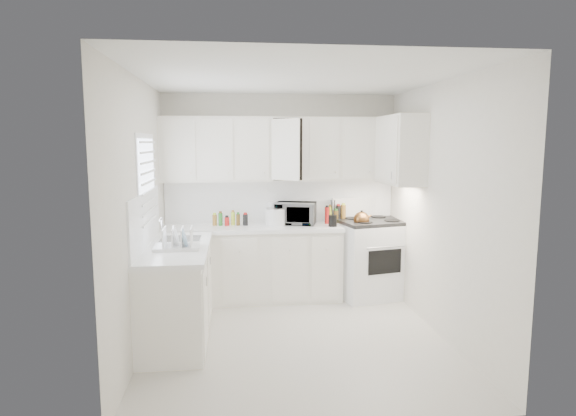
{
  "coord_description": "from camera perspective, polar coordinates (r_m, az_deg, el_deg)",
  "views": [
    {
      "loc": [
        -0.61,
        -4.71,
        1.99
      ],
      "look_at": [
        0.0,
        0.7,
        1.25
      ],
      "focal_mm": 30.28,
      "sensor_mm": 36.0,
      "label": 1
    }
  ],
  "objects": [
    {
      "name": "spice_left_1",
      "position": [
        6.12,
        -7.9,
        -1.5
      ],
      "size": [
        0.06,
        0.06,
        0.13
      ],
      "primitive_type": "cylinder",
      "color": "#2A7B29",
      "rests_on": "countertop_back"
    },
    {
      "name": "sauce_right_4",
      "position": [
        6.4,
        6.37,
        -0.8
      ],
      "size": [
        0.06,
        0.06,
        0.19
      ],
      "primitive_type": "cylinder",
      "color": "olive",
      "rests_on": "countertop_back"
    },
    {
      "name": "spice_left_3",
      "position": [
        6.12,
        -6.49,
        -1.48
      ],
      "size": [
        0.06,
        0.06,
        0.13
      ],
      "primitive_type": "cylinder",
      "color": "#CFF239",
      "rests_on": "countertop_back"
    },
    {
      "name": "sauce_right_3",
      "position": [
        6.33,
        6.01,
        -0.89
      ],
      "size": [
        0.06,
        0.06,
        0.19
      ],
      "primitive_type": "cylinder",
      "color": "black",
      "rests_on": "countertop_back"
    },
    {
      "name": "frying_pan",
      "position": [
        6.51,
        10.94,
        -1.45
      ],
      "size": [
        0.43,
        0.53,
        0.04
      ],
      "primitive_type": null,
      "rotation": [
        0.0,
        0.0,
        -0.38
      ],
      "color": "black",
      "rests_on": "stove"
    },
    {
      "name": "lower_cabinets_left",
      "position": [
        5.18,
        -12.87,
        -9.76
      ],
      "size": [
        0.6,
        1.6,
        0.9
      ],
      "primitive_type": null,
      "color": "white",
      "rests_on": "floor"
    },
    {
      "name": "rice_cooker",
      "position": [
        6.1,
        -1.48,
        -0.89
      ],
      "size": [
        0.3,
        0.3,
        0.25
      ],
      "primitive_type": null,
      "rotation": [
        0.0,
        0.0,
        -0.22
      ],
      "color": "white",
      "rests_on": "countertop_back"
    },
    {
      "name": "sauce_right_2",
      "position": [
        6.38,
        5.41,
        -0.82
      ],
      "size": [
        0.06,
        0.06,
        0.19
      ],
      "primitive_type": "cylinder",
      "color": "brown",
      "rests_on": "countertop_back"
    },
    {
      "name": "upper_cabinets_right",
      "position": [
        5.88,
        12.92,
        2.77
      ],
      "size": [
        0.33,
        0.9,
        0.8
      ],
      "primitive_type": null,
      "color": "white",
      "rests_on": "wall_right"
    },
    {
      "name": "floor",
      "position": [
        5.15,
        0.9,
        -15.0
      ],
      "size": [
        3.2,
        3.2,
        0.0
      ],
      "primitive_type": "plane",
      "color": "beige",
      "rests_on": "ground"
    },
    {
      "name": "dish_rack",
      "position": [
        4.9,
        -12.94,
        -3.29
      ],
      "size": [
        0.45,
        0.34,
        0.24
      ],
      "primitive_type": null,
      "rotation": [
        0.0,
        0.0,
        0.03
      ],
      "color": "white",
      "rests_on": "countertop_left"
    },
    {
      "name": "countertop_left",
      "position": [
        5.06,
        -12.92,
        -4.62
      ],
      "size": [
        0.64,
        1.62,
        0.05
      ],
      "primitive_type": "cube",
      "color": "white",
      "rests_on": "lower_cabinets_left"
    },
    {
      "name": "upper_cabinets_back",
      "position": [
        6.19,
        -0.76,
        3.2
      ],
      "size": [
        3.0,
        0.33,
        0.8
      ],
      "primitive_type": null,
      "color": "white",
      "rests_on": "wall_back"
    },
    {
      "name": "wall_right",
      "position": [
        5.21,
        17.54,
        -0.24
      ],
      "size": [
        0.0,
        3.2,
        3.2
      ],
      "primitive_type": "plane",
      "rotation": [
        1.57,
        0.0,
        -1.57
      ],
      "color": "silver",
      "rests_on": "ground"
    },
    {
      "name": "sauce_right_0",
      "position": [
        6.35,
        4.44,
        -0.83
      ],
      "size": [
        0.06,
        0.06,
        0.19
      ],
      "primitive_type": "cylinder",
      "color": "red",
      "rests_on": "countertop_back"
    },
    {
      "name": "sink",
      "position": [
        5.37,
        -12.55,
        -2.31
      ],
      "size": [
        0.42,
        0.38,
        0.3
      ],
      "primitive_type": null,
      "color": "gray",
      "rests_on": "countertop_left"
    },
    {
      "name": "window_blinds",
      "position": [
        5.15,
        -16.15,
        2.54
      ],
      "size": [
        0.06,
        0.96,
        1.06
      ],
      "primitive_type": null,
      "color": "white",
      "rests_on": "wall_left"
    },
    {
      "name": "paper_towel",
      "position": [
        6.31,
        -1.93,
        -0.5
      ],
      "size": [
        0.12,
        0.12,
        0.27
      ],
      "primitive_type": "cylinder",
      "color": "white",
      "rests_on": "countertop_back"
    },
    {
      "name": "spice_left_4",
      "position": [
        6.21,
        -5.8,
        -1.33
      ],
      "size": [
        0.06,
        0.06,
        0.13
      ],
      "primitive_type": "cylinder",
      "color": "brown",
      "rests_on": "countertop_back"
    },
    {
      "name": "wall_left",
      "position": [
        4.84,
        -16.96,
        -0.79
      ],
      "size": [
        0.0,
        3.2,
        3.2
      ],
      "primitive_type": "plane",
      "rotation": [
        1.57,
        0.0,
        1.57
      ],
      "color": "silver",
      "rests_on": "ground"
    },
    {
      "name": "spice_left_2",
      "position": [
        6.21,
        -7.18,
        -1.36
      ],
      "size": [
        0.06,
        0.06,
        0.13
      ],
      "primitive_type": "cylinder",
      "color": "red",
      "rests_on": "countertop_back"
    },
    {
      "name": "spice_left_5",
      "position": [
        6.12,
        -5.09,
        -1.46
      ],
      "size": [
        0.06,
        0.06,
        0.13
      ],
      "primitive_type": "cylinder",
      "color": "black",
      "rests_on": "countertop_back"
    },
    {
      "name": "backsplash_left",
      "position": [
        5.05,
        -16.4,
        -1.3
      ],
      "size": [
        0.02,
        1.6,
        0.55
      ],
      "primitive_type": "cube",
      "color": "white",
      "rests_on": "wall_left"
    },
    {
      "name": "microwave",
      "position": [
        6.19,
        0.91,
        -0.35
      ],
      "size": [
        0.56,
        0.4,
        0.34
      ],
      "primitive_type": "imported",
      "rotation": [
        0.0,
        0.0,
        -0.27
      ],
      "color": "gray",
      "rests_on": "countertop_back"
    },
    {
      "name": "spice_left_0",
      "position": [
        6.21,
        -8.57,
        -1.38
      ],
      "size": [
        0.06,
        0.06,
        0.13
      ],
      "primitive_type": "cylinder",
      "color": "olive",
      "rests_on": "countertop_back"
    },
    {
      "name": "lower_cabinets_back",
      "position": [
        6.21,
        -4.23,
        -6.64
      ],
      "size": [
        2.22,
        0.6,
        0.9
      ],
      "primitive_type": null,
      "color": "white",
      "rests_on": "floor"
    },
    {
      "name": "stove",
      "position": [
        6.37,
        9.75,
        -4.6
      ],
      "size": [
        0.96,
        0.85,
        1.28
      ],
      "primitive_type": null,
      "rotation": [
        0.0,
        0.0,
        0.22
      ],
      "color": "white",
      "rests_on": "floor"
    },
    {
      "name": "backsplash_back",
      "position": [
        6.38,
        -0.89,
        0.85
      ],
      "size": [
        2.98,
        0.02,
        0.55
      ],
      "primitive_type": "cube",
      "color": "white",
      "rests_on": "wall_back"
    },
    {
      "name": "tea_kettle",
      "position": [
        6.09,
        8.62,
        -1.2
      ],
      "size": [
        0.26,
        0.23,
        0.22
      ],
      "primitive_type": null,
      "rotation": [
        0.0,
        0.0,
        -0.09
      ],
      "color": "brown",
      "rests_on": "stove"
    },
    {
      "name": "utensil_crock",
      "position": [
        6.04,
        5.28,
        -0.57
      ],
      "size": [
        0.14,
        0.14,
        0.34
      ],
      "primitive_type": null,
      "rotation": [
        0.0,
        0.0,
        -0.23
      ],
      "color": "black",
      "rests_on": "countertop_back"
    },
    {
      "name": "sauce_right_1",
      "position": [
        6.31,
        5.03,
        -0.91
      ],
      "size": [
        0.06,
        0.06,
        0.19
      ],
      "primitive_type": "cylinder",
      "color": "#CFF239",
      "rests_on": "countertop_back"
    },
    {
      "name": "wall_front",
      "position": [
        3.24,
        4.55,
        -4.58
      ],
      "size": [
        3.0,
        0.0,
        3.0
      ],
      "primitive_type": "plane",
      "rotation": [
        -1.57,
        0.0,
        0.0
      ],
      "color": "silver",
      "rests_on": "ground"
    },
    {
      "name": "wall_back",
      "position": [
        6.38,
        -0.9,
        1.53
      ],
      "size": [
        3.0,
        0.0,
        3.0
      ],
      "primitive_type": "plane",
      "rotation": [
        1.57,
        0.0,
        0.0
      ],
      "color": "silver",
      "rests_on": "ground"
    },
    {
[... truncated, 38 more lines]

